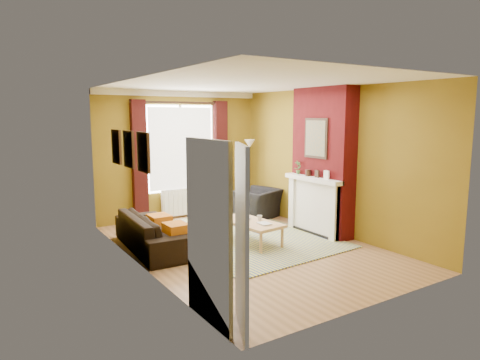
% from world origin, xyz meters
% --- Properties ---
extents(ground, '(5.50, 5.50, 0.00)m').
position_xyz_m(ground, '(0.00, 0.00, 0.00)').
color(ground, olive).
rests_on(ground, ground).
extents(room_walls, '(3.82, 5.54, 2.83)m').
position_xyz_m(room_walls, '(0.64, 0.28, 1.39)').
color(room_walls, olive).
rests_on(room_walls, ground).
extents(striped_rug, '(2.84, 3.79, 0.02)m').
position_xyz_m(striped_rug, '(0.25, 0.63, 0.01)').
color(striped_rug, '#33438E').
rests_on(striped_rug, ground).
extents(sofa, '(0.92, 2.11, 0.61)m').
position_xyz_m(sofa, '(-1.42, 0.78, 0.30)').
color(sofa, black).
rests_on(sofa, ground).
extents(armchair, '(1.24, 1.17, 0.65)m').
position_xyz_m(armchair, '(1.34, 1.66, 0.32)').
color(armchair, black).
rests_on(armchair, ground).
extents(coffee_table, '(0.79, 1.33, 0.42)m').
position_xyz_m(coffee_table, '(0.13, 0.13, 0.37)').
color(coffee_table, '#D7AF7C').
rests_on(coffee_table, ground).
extents(wicker_stool, '(0.36, 0.36, 0.43)m').
position_xyz_m(wicker_stool, '(0.07, 1.88, 0.22)').
color(wicker_stool, olive).
rests_on(wicker_stool, ground).
extents(floor_lamp, '(0.28, 0.28, 1.72)m').
position_xyz_m(floor_lamp, '(1.55, 2.26, 1.36)').
color(floor_lamp, black).
rests_on(floor_lamp, ground).
extents(book_a, '(0.19, 0.25, 0.02)m').
position_xyz_m(book_a, '(0.13, -0.19, 0.43)').
color(book_a, '#999999').
rests_on(book_a, coffee_table).
extents(book_b, '(0.36, 0.40, 0.03)m').
position_xyz_m(book_b, '(0.06, 0.46, 0.43)').
color(book_b, '#999999').
rests_on(book_b, coffee_table).
extents(mug, '(0.11, 0.11, 0.09)m').
position_xyz_m(mug, '(0.31, 0.08, 0.46)').
color(mug, '#999999').
rests_on(mug, coffee_table).
extents(tv_remote, '(0.09, 0.17, 0.02)m').
position_xyz_m(tv_remote, '(0.09, 0.31, 0.43)').
color(tv_remote, '#232326').
rests_on(tv_remote, coffee_table).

